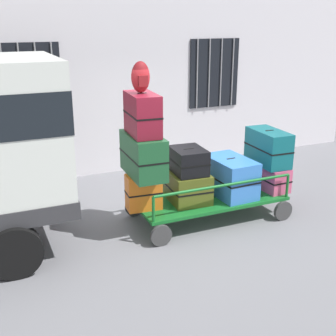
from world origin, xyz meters
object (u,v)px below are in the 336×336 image
at_px(suitcase_left_middle, 143,155).
at_px(suitcase_center_bottom, 230,177).
at_px(luggage_cart, 208,200).
at_px(suitcase_midright_middle, 268,147).
at_px(backpack, 141,77).
at_px(suitcase_left_top, 142,114).
at_px(suitcase_midright_bottom, 266,175).
at_px(suitcase_midleft_bottom, 187,186).
at_px(suitcase_left_bottom, 144,192).
at_px(suitcase_midleft_middle, 188,161).

distance_m(suitcase_left_middle, suitcase_center_bottom, 1.62).
xyz_separation_m(luggage_cart, suitcase_center_bottom, (0.38, -0.03, 0.37)).
height_order(suitcase_midright_middle, backpack, backpack).
xyz_separation_m(luggage_cart, backpack, (-1.16, -0.02, 2.06)).
distance_m(suitcase_center_bottom, backpack, 2.29).
relative_size(suitcase_left_middle, backpack, 2.24).
xyz_separation_m(suitcase_left_middle, suitcase_left_top, (-0.00, 0.00, 0.62)).
height_order(suitcase_midright_bottom, suitcase_midright_middle, suitcase_midright_middle).
bearing_deg(suitcase_midright_bottom, suitcase_midright_middle, -90.00).
relative_size(suitcase_midleft_bottom, suitcase_midright_middle, 0.89).
relative_size(suitcase_left_top, suitcase_center_bottom, 0.83).
bearing_deg(suitcase_left_bottom, suitcase_midleft_bottom, 2.60).
height_order(suitcase_left_bottom, suitcase_left_top, suitcase_left_top).
distance_m(suitcase_left_middle, suitcase_left_top, 0.62).
bearing_deg(luggage_cart, suitcase_midright_bottom, 1.79).
distance_m(suitcase_left_bottom, suitcase_midleft_middle, 0.86).
xyz_separation_m(suitcase_midright_middle, backpack, (-2.30, -0.04, 1.30)).
height_order(suitcase_midleft_bottom, backpack, backpack).
bearing_deg(luggage_cart, suitcase_left_bottom, -179.35).
bearing_deg(suitcase_left_middle, backpack, 169.32).
bearing_deg(suitcase_midright_middle, suitcase_midright_bottom, 90.00).
bearing_deg(suitcase_midright_bottom, luggage_cart, -178.21).
relative_size(suitcase_midleft_bottom, suitcase_midright_bottom, 0.81).
bearing_deg(suitcase_midleft_bottom, suitcase_midright_middle, -0.18).
xyz_separation_m(suitcase_midleft_middle, backpack, (-0.78, -0.02, 1.33)).
bearing_deg(suitcase_midright_middle, backpack, -179.07).
bearing_deg(suitcase_midleft_middle, suitcase_left_top, -178.68).
xyz_separation_m(suitcase_left_top, suitcase_midleft_middle, (0.76, 0.02, -0.81)).
height_order(suitcase_midleft_middle, suitcase_center_bottom, suitcase_midleft_middle).
bearing_deg(suitcase_left_top, luggage_cart, 1.11).
bearing_deg(backpack, luggage_cart, 1.01).
xyz_separation_m(suitcase_center_bottom, suitcase_midright_middle, (0.76, 0.05, 0.40)).
height_order(luggage_cart, suitcase_left_bottom, suitcase_left_bottom).
distance_m(luggage_cart, suitcase_left_top, 1.91).
xyz_separation_m(luggage_cart, suitcase_midright_middle, (1.14, 0.02, 0.77)).
bearing_deg(suitcase_left_bottom, suitcase_midright_bottom, 1.22).
height_order(suitcase_left_middle, suitcase_center_bottom, suitcase_left_middle).
height_order(suitcase_left_bottom, suitcase_midright_middle, suitcase_midright_middle).
height_order(suitcase_left_top, suitcase_midleft_bottom, suitcase_left_top).
distance_m(suitcase_midright_bottom, backpack, 2.92).
bearing_deg(backpack, suitcase_midright_middle, 0.93).
height_order(suitcase_left_middle, suitcase_midright_bottom, suitcase_left_middle).
bearing_deg(suitcase_midright_middle, luggage_cart, -179.15).
height_order(suitcase_midleft_bottom, suitcase_midleft_middle, suitcase_midleft_middle).
xyz_separation_m(luggage_cart, suitcase_midright_bottom, (1.14, 0.04, 0.26)).
xyz_separation_m(suitcase_midleft_bottom, suitcase_center_bottom, (0.76, -0.05, 0.07)).
xyz_separation_m(suitcase_left_middle, suitcase_center_bottom, (1.52, -0.01, -0.55)).
relative_size(suitcase_left_bottom, suitcase_midright_middle, 0.63).
relative_size(suitcase_midleft_bottom, suitcase_center_bottom, 0.82).
bearing_deg(suitcase_left_middle, suitcase_midleft_bottom, 3.38).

